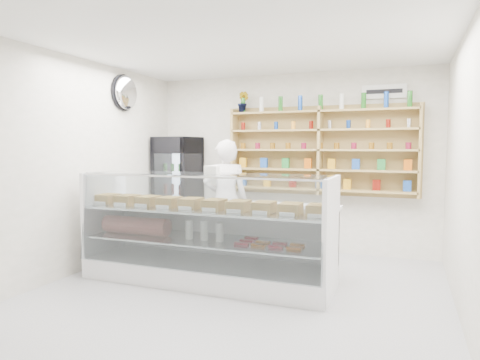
% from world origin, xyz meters
% --- Properties ---
extents(room, '(5.00, 5.00, 5.00)m').
position_xyz_m(room, '(0.00, 0.00, 1.40)').
color(room, '#B9BABF').
rests_on(room, ground).
extents(display_counter, '(3.05, 0.91, 1.33)m').
position_xyz_m(display_counter, '(-0.50, 0.47, 0.36)').
color(display_counter, white).
rests_on(display_counter, floor).
extents(shop_worker, '(0.75, 0.64, 1.75)m').
position_xyz_m(shop_worker, '(-0.67, 1.44, 0.88)').
color(shop_worker, silver).
rests_on(shop_worker, floor).
extents(drinks_cooler, '(0.69, 0.67, 1.81)m').
position_xyz_m(drinks_cooler, '(-1.85, 2.13, 0.91)').
color(drinks_cooler, black).
rests_on(drinks_cooler, floor).
extents(wall_shelving, '(2.84, 0.28, 1.33)m').
position_xyz_m(wall_shelving, '(0.50, 2.34, 1.59)').
color(wall_shelving, tan).
rests_on(wall_shelving, back_wall).
extents(potted_plant, '(0.21, 0.19, 0.33)m').
position_xyz_m(potted_plant, '(-0.75, 2.34, 2.36)').
color(potted_plant, '#1E6626').
rests_on(potted_plant, wall_shelving).
extents(security_mirror, '(0.15, 0.50, 0.50)m').
position_xyz_m(security_mirror, '(-2.17, 1.20, 2.45)').
color(security_mirror, silver).
rests_on(security_mirror, left_wall).
extents(wall_sign, '(0.62, 0.03, 0.20)m').
position_xyz_m(wall_sign, '(1.40, 2.47, 2.45)').
color(wall_sign, white).
rests_on(wall_sign, back_wall).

